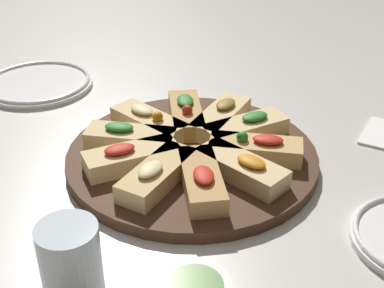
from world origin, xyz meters
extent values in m
plane|color=beige|center=(0.00, 0.00, 0.00)|extent=(3.00, 3.00, 0.00)
cylinder|color=#422819|center=(0.00, 0.00, 0.01)|extent=(0.42, 0.42, 0.02)
cube|color=#E5C689|center=(0.00, -0.10, 0.04)|extent=(0.06, 0.15, 0.03)
ellipsoid|color=olive|center=(0.00, -0.12, 0.06)|extent=(0.03, 0.05, 0.01)
cube|color=tan|center=(0.06, -0.09, 0.04)|extent=(0.13, 0.15, 0.03)
ellipsoid|color=#2D7A28|center=(0.07, -0.10, 0.06)|extent=(0.05, 0.06, 0.01)
sphere|color=red|center=(0.05, -0.07, 0.06)|extent=(0.02, 0.02, 0.02)
cube|color=#E5C689|center=(0.10, -0.03, 0.04)|extent=(0.16, 0.09, 0.03)
ellipsoid|color=beige|center=(0.12, -0.03, 0.06)|extent=(0.05, 0.04, 0.01)
sphere|color=orange|center=(0.08, -0.02, 0.06)|extent=(0.02, 0.02, 0.02)
cube|color=#E5C689|center=(0.10, 0.04, 0.04)|extent=(0.16, 0.10, 0.03)
ellipsoid|color=#2D7A28|center=(0.12, 0.04, 0.06)|extent=(0.06, 0.04, 0.01)
cube|color=#E5C689|center=(0.06, 0.08, 0.04)|extent=(0.13, 0.15, 0.03)
ellipsoid|color=red|center=(0.07, 0.10, 0.06)|extent=(0.05, 0.06, 0.01)
cube|color=#DBB775|center=(0.00, 0.10, 0.04)|extent=(0.05, 0.15, 0.03)
ellipsoid|color=beige|center=(0.00, 0.12, 0.06)|extent=(0.03, 0.05, 0.01)
cube|color=tan|center=(-0.06, 0.08, 0.04)|extent=(0.13, 0.15, 0.03)
ellipsoid|color=red|center=(-0.07, 0.10, 0.06)|extent=(0.05, 0.06, 0.01)
cube|color=#E5C689|center=(-0.10, 0.03, 0.04)|extent=(0.16, 0.09, 0.03)
ellipsoid|color=orange|center=(-0.12, 0.03, 0.06)|extent=(0.06, 0.04, 0.01)
cube|color=tan|center=(-0.10, -0.04, 0.04)|extent=(0.16, 0.10, 0.03)
ellipsoid|color=red|center=(-0.12, -0.04, 0.06)|extent=(0.06, 0.04, 0.01)
sphere|color=#2D7A28|center=(-0.08, -0.03, 0.06)|extent=(0.02, 0.02, 0.02)
cube|color=#E5C689|center=(-0.06, -0.09, 0.04)|extent=(0.13, 0.16, 0.03)
ellipsoid|color=#2D7A28|center=(-0.07, -0.10, 0.06)|extent=(0.05, 0.06, 0.01)
cylinder|color=white|center=(0.44, -0.10, 0.01)|extent=(0.23, 0.23, 0.01)
torus|color=white|center=(0.44, -0.10, 0.01)|extent=(0.22, 0.22, 0.01)
cylinder|color=silver|center=(-0.02, 0.32, 0.05)|extent=(0.07, 0.07, 0.09)
cylinder|color=#4C7A33|center=(-0.16, 0.27, 0.03)|extent=(0.07, 0.07, 0.01)
camera|label=1|loc=(-0.38, 0.66, 0.49)|focal=50.00mm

